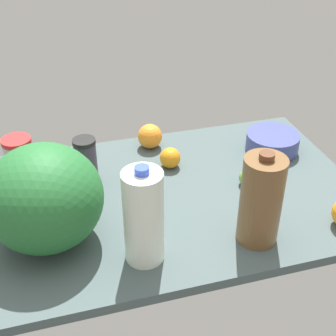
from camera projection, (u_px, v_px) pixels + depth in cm
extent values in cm
cube|color=#445555|center=(168.00, 199.00, 146.44)|extent=(120.00, 76.00, 3.00)
cylinder|color=silver|center=(21.00, 167.00, 143.10)|extent=(8.51, 8.51, 17.13)
cylinder|color=red|center=(16.00, 141.00, 138.01)|extent=(8.77, 8.77, 1.40)
cylinder|color=brown|center=(261.00, 201.00, 122.09)|extent=(11.18, 11.18, 25.55)
cylinder|color=#59331E|center=(267.00, 156.00, 114.57)|extent=(3.91, 3.91, 1.80)
ellipsoid|color=#256A30|center=(44.00, 198.00, 120.69)|extent=(30.75, 30.75, 28.45)
cylinder|color=#3D3543|center=(86.00, 163.00, 147.97)|extent=(7.02, 7.02, 14.11)
cylinder|color=black|center=(84.00, 142.00, 143.70)|extent=(7.23, 7.23, 1.40)
cylinder|color=white|center=(144.00, 217.00, 115.77)|extent=(10.21, 10.21, 26.29)
cylinder|color=blue|center=(142.00, 170.00, 108.05)|extent=(3.57, 3.57, 1.80)
cylinder|color=#3F478B|center=(272.00, 142.00, 166.23)|extent=(18.65, 18.65, 6.61)
sphere|color=orange|center=(150.00, 136.00, 167.62)|extent=(8.78, 8.78, 8.78)
sphere|color=#67AD3D|center=(247.00, 178.00, 148.74)|extent=(5.43, 5.43, 5.43)
sphere|color=orange|center=(170.00, 158.00, 157.10)|extent=(7.02, 7.02, 7.02)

